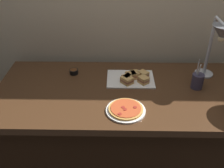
% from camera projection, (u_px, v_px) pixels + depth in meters
% --- Properties ---
extents(ground_plane, '(8.00, 8.00, 0.00)m').
position_uv_depth(ground_plane, '(124.00, 162.00, 2.28)').
color(ground_plane, '#38332D').
extents(back_wall, '(4.40, 0.04, 2.40)m').
position_uv_depth(back_wall, '(127.00, 8.00, 2.04)').
color(back_wall, '#C6B593').
rests_on(back_wall, ground_plane).
extents(buffet_table, '(1.90, 0.84, 0.76)m').
position_uv_depth(buffet_table, '(126.00, 129.00, 2.07)').
color(buffet_table, '#422816').
rests_on(buffet_table, ground_plane).
extents(heat_lamp, '(0.15, 0.31, 0.47)m').
position_uv_depth(heat_lamp, '(219.00, 38.00, 1.74)').
color(heat_lamp, '#B7BABF').
rests_on(heat_lamp, buffet_table).
extents(pizza_plate_front, '(0.25, 0.25, 0.03)m').
position_uv_depth(pizza_plate_front, '(126.00, 110.00, 1.65)').
color(pizza_plate_front, white).
rests_on(pizza_plate_front, buffet_table).
extents(sandwich_platter, '(0.35, 0.26, 0.06)m').
position_uv_depth(sandwich_platter, '(133.00, 78.00, 1.96)').
color(sandwich_platter, white).
rests_on(sandwich_platter, buffet_table).
extents(sauce_cup_near, '(0.07, 0.07, 0.04)m').
position_uv_depth(sauce_cup_near, '(74.00, 71.00, 2.05)').
color(sauce_cup_near, black).
rests_on(sauce_cup_near, buffet_table).
extents(utensil_holder, '(0.08, 0.08, 0.23)m').
position_uv_depth(utensil_holder, '(197.00, 81.00, 1.86)').
color(utensil_holder, '#383347').
rests_on(utensil_holder, buffet_table).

